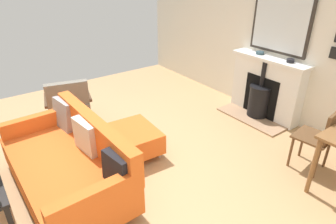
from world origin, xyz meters
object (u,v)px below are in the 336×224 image
Objects in this scene: fireplace at (264,91)px; sofa at (70,163)px; mantel_bowl_near at (260,53)px; dining_chair_near_fireplace at (321,135)px; ottoman at (132,139)px; mantel_bowl_far at (290,60)px; armchair_accent at (68,100)px.

fireplace reaches higher than sofa.
mantel_bowl_near is 0.16× the size of dining_chair_near_fireplace.
sofa is 0.92m from ottoman.
sofa is 2.44× the size of ottoman.
ottoman is at bearing -14.96° from mantel_bowl_far.
dining_chair_near_fireplace is (-2.06, 2.87, 0.04)m from armchair_accent.
armchair_accent is (2.76, -1.53, 0.00)m from fireplace.
fireplace is 0.68m from mantel_bowl_far.
fireplace is 11.36× the size of mantel_bowl_far.
armchair_accent is (2.80, -1.87, -0.58)m from mantel_bowl_far.
fireplace reaches higher than armchair_accent.
armchair_accent reaches higher than ottoman.
sofa is (3.28, -0.45, -0.70)m from mantel_bowl_far.
sofa is 2.21× the size of dining_chair_near_fireplace.
fireplace is 1.73× the size of ottoman.
armchair_accent is at bearing -54.30° from dining_chair_near_fireplace.
ottoman is (2.39, -0.08, -0.81)m from mantel_bowl_near.
fireplace is 2.38m from ottoman.
armchair_accent is at bearing -108.85° from sofa.
ottoman is at bearing 108.52° from armchair_accent.
mantel_bowl_far reaches higher than mantel_bowl_near.
mantel_bowl_near is 1.13× the size of mantel_bowl_far.
mantel_bowl_near reaches higher than armchair_accent.
ottoman is (2.39, -0.64, -0.81)m from mantel_bowl_far.
ottoman is at bearing -44.82° from dining_chair_near_fireplace.
sofa is at bearing -7.81° from mantel_bowl_far.
ottoman is 2.34m from dining_chair_near_fireplace.
sofa is at bearing 71.15° from armchair_accent.
mantel_bowl_far is at bearing -126.33° from dining_chair_near_fireplace.
mantel_bowl_near reaches higher than fireplace.
armchair_accent is (2.80, -1.31, -0.58)m from mantel_bowl_near.
sofa is at bearing -29.69° from dining_chair_near_fireplace.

